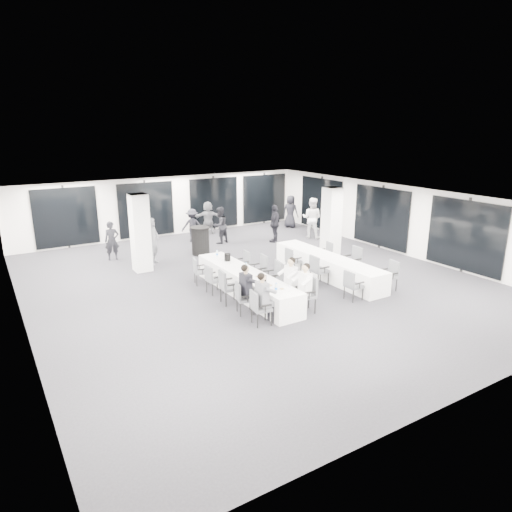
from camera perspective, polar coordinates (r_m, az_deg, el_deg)
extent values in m
cube|color=#27262C|center=(15.48, -0.30, -3.26)|extent=(14.00, 16.00, 0.02)
cube|color=white|center=(14.80, -0.31, 7.11)|extent=(14.00, 16.00, 0.02)
cube|color=white|center=(13.05, -27.68, -2.35)|extent=(0.02, 16.00, 2.80)
cube|color=white|center=(19.56, 17.59, 4.36)|extent=(0.02, 16.00, 2.80)
cube|color=white|center=(22.18, -11.16, 6.11)|extent=(14.00, 0.02, 2.80)
cube|color=white|center=(9.55, 25.77, -8.47)|extent=(14.00, 0.02, 2.80)
cube|color=black|center=(22.12, -11.09, 5.95)|extent=(13.60, 0.06, 2.50)
cube|color=black|center=(20.17, 15.32, 4.73)|extent=(0.06, 14.00, 2.50)
cube|color=white|center=(16.82, -14.26, 2.81)|extent=(0.60, 0.60, 2.80)
cube|color=white|center=(18.29, 9.39, 4.13)|extent=(0.60, 0.60, 2.80)
cube|color=white|center=(14.18, -1.27, -3.45)|extent=(0.90, 5.00, 0.75)
cube|color=white|center=(16.08, 8.92, -1.28)|extent=(0.90, 5.00, 0.75)
cylinder|color=black|center=(18.75, -6.96, 1.89)|extent=(0.72, 0.72, 1.13)
cylinder|color=black|center=(18.62, -7.02, 3.58)|extent=(0.82, 0.82, 0.02)
cube|color=#4A4C50|center=(12.12, 0.69, -6.57)|extent=(0.52, 0.54, 0.08)
cube|color=#4A4C50|center=(11.93, -0.27, -5.54)|extent=(0.13, 0.46, 0.46)
cylinder|color=black|center=(12.31, -0.54, -7.43)|extent=(0.04, 0.04, 0.41)
cylinder|color=black|center=(11.97, 0.20, -8.12)|extent=(0.04, 0.04, 0.41)
cylinder|color=black|center=(12.45, 1.16, -7.14)|extent=(0.04, 0.04, 0.41)
cylinder|color=black|center=(12.12, 1.94, -7.82)|extent=(0.04, 0.04, 0.41)
cube|color=black|center=(12.26, 0.22, -5.43)|extent=(0.34, 0.09, 0.04)
cube|color=black|center=(11.84, 1.19, -6.23)|extent=(0.34, 0.09, 0.04)
cube|color=#4A4C50|center=(12.80, -1.35, -5.39)|extent=(0.54, 0.55, 0.08)
cube|color=#4A4C50|center=(12.66, -2.28, -4.40)|extent=(0.17, 0.44, 0.44)
cylinder|color=black|center=(13.01, -2.39, -6.14)|extent=(0.03, 0.03, 0.39)
cylinder|color=black|center=(12.67, -1.94, -6.77)|extent=(0.03, 0.03, 0.39)
cylinder|color=black|center=(13.11, -0.76, -5.96)|extent=(0.03, 0.03, 0.39)
cylinder|color=black|center=(12.77, -0.28, -6.57)|extent=(0.03, 0.03, 0.39)
cube|color=black|center=(12.96, -1.64, -4.35)|extent=(0.32, 0.12, 0.04)
cube|color=black|center=(12.53, -1.06, -5.07)|extent=(0.32, 0.12, 0.04)
cube|color=#4A4C50|center=(13.52, -3.28, -3.98)|extent=(0.55, 0.57, 0.09)
cube|color=#4A4C50|center=(13.34, -4.24, -2.94)|extent=(0.12, 0.50, 0.50)
cylinder|color=black|center=(13.72, -4.43, -4.86)|extent=(0.04, 0.04, 0.44)
cylinder|color=black|center=(13.35, -3.77, -5.46)|extent=(0.04, 0.04, 0.44)
cylinder|color=black|center=(13.87, -2.76, -4.60)|extent=(0.04, 0.04, 0.44)
cylinder|color=black|center=(13.50, -2.06, -5.19)|extent=(0.04, 0.04, 0.44)
cube|color=black|center=(13.69, -3.71, -2.90)|extent=(0.37, 0.08, 0.04)
cube|color=black|center=(13.22, -2.85, -3.59)|extent=(0.37, 0.08, 0.04)
cube|color=#4A4C50|center=(14.38, -5.18, -3.00)|extent=(0.46, 0.48, 0.08)
cube|color=#4A4C50|center=(14.20, -5.94, -2.17)|extent=(0.08, 0.44, 0.44)
cylinder|color=black|center=(14.53, -6.19, -3.81)|extent=(0.03, 0.03, 0.39)
cylinder|color=black|center=(14.21, -5.44, -4.25)|extent=(0.03, 0.03, 0.39)
cylinder|color=black|center=(14.70, -4.88, -3.53)|extent=(0.03, 0.03, 0.39)
cylinder|color=black|center=(14.39, -4.11, -3.95)|extent=(0.03, 0.03, 0.39)
cube|color=black|center=(14.53, -5.66, -2.14)|extent=(0.33, 0.06, 0.04)
cube|color=black|center=(14.13, -4.71, -2.64)|extent=(0.33, 0.06, 0.04)
cube|color=#4A4C50|center=(15.25, -6.88, -1.98)|extent=(0.52, 0.54, 0.07)
cube|color=#4A4C50|center=(15.14, -7.67, -1.14)|extent=(0.16, 0.43, 0.43)
cylinder|color=black|center=(15.47, -7.66, -2.64)|extent=(0.03, 0.03, 0.38)
cylinder|color=black|center=(15.12, -7.41, -3.07)|extent=(0.03, 0.03, 0.38)
cylinder|color=black|center=(15.53, -6.30, -2.51)|extent=(0.03, 0.03, 0.38)
cylinder|color=black|center=(15.18, -6.02, -2.94)|extent=(0.03, 0.03, 0.38)
cube|color=black|center=(15.42, -7.06, -1.16)|extent=(0.32, 0.11, 0.04)
cube|color=black|center=(14.98, -6.73, -1.66)|extent=(0.32, 0.11, 0.04)
cube|color=#4A4C50|center=(12.96, 6.17, -4.93)|extent=(0.61, 0.62, 0.09)
cube|color=#4A4C50|center=(12.95, 7.18, -3.60)|extent=(0.18, 0.50, 0.50)
cylinder|color=black|center=(12.96, 7.41, -6.24)|extent=(0.04, 0.04, 0.44)
cylinder|color=black|center=(13.32, 6.61, -5.57)|extent=(0.04, 0.04, 0.44)
cylinder|color=black|center=(12.79, 5.63, -6.48)|extent=(0.04, 0.04, 0.44)
cylinder|color=black|center=(13.16, 4.88, -5.80)|extent=(0.04, 0.04, 0.44)
cube|color=black|center=(12.66, 6.69, -4.56)|extent=(0.37, 0.13, 0.04)
cube|color=black|center=(13.13, 5.72, -3.78)|extent=(0.37, 0.13, 0.04)
cube|color=#4A4C50|center=(13.49, 4.39, -4.28)|extent=(0.51, 0.53, 0.08)
cube|color=#4A4C50|center=(13.55, 5.04, -3.05)|extent=(0.13, 0.44, 0.44)
cylinder|color=black|center=(13.58, 5.52, -5.23)|extent=(0.03, 0.03, 0.39)
cylinder|color=black|center=(13.83, 4.36, -4.81)|extent=(0.03, 0.03, 0.39)
cylinder|color=black|center=(13.32, 4.38, -5.63)|extent=(0.03, 0.03, 0.39)
cylinder|color=black|center=(13.57, 3.22, -5.19)|extent=(0.03, 0.03, 0.39)
cube|color=black|center=(13.28, 5.15, -3.89)|extent=(0.33, 0.09, 0.04)
cube|color=black|center=(13.59, 3.68, -3.38)|extent=(0.33, 0.09, 0.04)
cube|color=#4A4C50|center=(14.27, 1.96, -2.85)|extent=(0.58, 0.60, 0.09)
cube|color=#4A4C50|center=(14.27, 2.85, -1.63)|extent=(0.15, 0.50, 0.50)
cylinder|color=black|center=(14.26, 3.09, -4.02)|extent=(0.04, 0.04, 0.44)
cylinder|color=black|center=(14.63, 2.40, -3.48)|extent=(0.04, 0.04, 0.44)
cylinder|color=black|center=(14.10, 1.48, -4.24)|extent=(0.04, 0.04, 0.44)
cylinder|color=black|center=(14.47, 0.83, -3.69)|extent=(0.04, 0.04, 0.44)
cube|color=black|center=(13.98, 2.40, -2.48)|extent=(0.37, 0.11, 0.04)
cube|color=black|center=(14.45, 1.55, -1.84)|extent=(0.37, 0.11, 0.04)
cube|color=#4A4C50|center=(14.94, 0.20, -1.98)|extent=(0.56, 0.58, 0.09)
cube|color=#4A4C50|center=(14.95, 1.03, -0.80)|extent=(0.13, 0.50, 0.50)
cylinder|color=black|center=(14.92, 1.30, -3.07)|extent=(0.04, 0.04, 0.44)
cylinder|color=black|center=(15.29, 0.60, -2.59)|extent=(0.04, 0.04, 0.44)
cylinder|color=black|center=(14.75, -0.21, -3.30)|extent=(0.04, 0.04, 0.44)
cylinder|color=black|center=(15.12, -0.88, -2.81)|extent=(0.04, 0.04, 0.44)
cube|color=black|center=(14.65, 0.64, -1.59)|extent=(0.37, 0.09, 0.04)
cube|color=black|center=(15.12, -0.22, -1.03)|extent=(0.37, 0.09, 0.04)
cube|color=#4A4C50|center=(15.84, -1.84, -1.14)|extent=(0.48, 0.50, 0.08)
cube|color=#4A4C50|center=(15.85, -1.16, -0.14)|extent=(0.10, 0.45, 0.44)
cylinder|color=black|center=(15.82, -0.91, -2.05)|extent=(0.03, 0.03, 0.39)
cylinder|color=black|center=(16.15, -1.50, -1.67)|extent=(0.03, 0.03, 0.39)
cylinder|color=black|center=(15.66, -2.18, -2.24)|extent=(0.03, 0.03, 0.39)
cylinder|color=black|center=(16.00, -2.75, -1.85)|extent=(0.03, 0.03, 0.39)
cube|color=black|center=(15.58, -1.48, -0.80)|extent=(0.33, 0.07, 0.04)
cube|color=black|center=(16.00, -2.21, -0.35)|extent=(0.33, 0.07, 0.04)
cube|color=#4A4C50|center=(14.10, 12.13, -3.68)|extent=(0.45, 0.47, 0.08)
cube|color=#4A4C50|center=(13.87, 11.55, -2.83)|extent=(0.06, 0.45, 0.45)
cylinder|color=black|center=(14.18, 10.96, -4.51)|extent=(0.03, 0.03, 0.40)
cylinder|color=black|center=(13.92, 12.04, -4.97)|extent=(0.03, 0.03, 0.40)
cylinder|color=black|center=(14.43, 12.10, -4.21)|extent=(0.03, 0.03, 0.40)
cylinder|color=black|center=(14.18, 13.18, -4.65)|extent=(0.03, 0.03, 0.40)
cube|color=black|center=(14.21, 11.50, -2.78)|extent=(0.33, 0.04, 0.04)
cube|color=black|center=(13.88, 12.86, -3.32)|extent=(0.33, 0.04, 0.04)
cube|color=#4A4C50|center=(15.23, 7.95, -1.83)|extent=(0.50, 0.52, 0.08)
cube|color=#4A4C50|center=(15.01, 7.29, -0.93)|extent=(0.08, 0.49, 0.49)
cylinder|color=black|center=(15.34, 6.81, -2.66)|extent=(0.04, 0.04, 0.43)
cylinder|color=black|center=(15.03, 7.77, -3.10)|extent=(0.04, 0.04, 0.43)
cylinder|color=black|center=(15.59, 8.06, -2.40)|extent=(0.04, 0.04, 0.43)
cylinder|color=black|center=(15.28, 9.03, -2.83)|extent=(0.04, 0.04, 0.43)
cube|color=black|center=(15.37, 7.38, -0.93)|extent=(0.36, 0.05, 0.04)
cube|color=black|center=(14.98, 8.60, -1.44)|extent=(0.36, 0.05, 0.04)
cube|color=#4A4C50|center=(16.34, 4.72, -0.65)|extent=(0.45, 0.47, 0.08)
cube|color=#4A4C50|center=(16.14, 4.14, 0.12)|extent=(0.06, 0.44, 0.44)
cylinder|color=black|center=(16.44, 3.77, -1.37)|extent=(0.03, 0.03, 0.39)
cylinder|color=black|center=(16.15, 4.57, -1.72)|extent=(0.03, 0.03, 0.39)
cylinder|color=black|center=(16.66, 4.84, -1.16)|extent=(0.03, 0.03, 0.39)
cylinder|color=black|center=(16.37, 5.65, -1.49)|extent=(0.03, 0.03, 0.39)
cube|color=black|center=(16.47, 4.24, 0.10)|extent=(0.33, 0.04, 0.04)
cube|color=black|center=(16.11, 5.25, -0.30)|extent=(0.33, 0.04, 0.04)
cube|color=#4A4C50|center=(15.15, 16.14, -2.49)|extent=(0.53, 0.55, 0.08)
cube|color=#4A4C50|center=(15.21, 16.87, -1.40)|extent=(0.13, 0.47, 0.46)
cylinder|color=black|center=(15.21, 17.13, -3.49)|extent=(0.04, 0.04, 0.41)
cylinder|color=black|center=(15.50, 16.19, -3.05)|extent=(0.04, 0.04, 0.41)
cylinder|color=black|center=(14.96, 15.94, -3.72)|extent=(0.04, 0.04, 0.41)
cylinder|color=black|center=(15.26, 15.00, -3.26)|extent=(0.04, 0.04, 0.41)
cube|color=black|center=(14.92, 16.79, -2.14)|extent=(0.35, 0.09, 0.04)
cube|color=black|center=(15.29, 15.60, -1.61)|extent=(0.35, 0.09, 0.04)
cube|color=#4A4C50|center=(16.25, 11.83, -0.81)|extent=(0.54, 0.56, 0.09)
cube|color=#4A4C50|center=(16.32, 12.55, 0.29)|extent=(0.10, 0.51, 0.50)
cylinder|color=black|center=(16.31, 12.86, -1.80)|extent=(0.04, 0.04, 0.45)
cylinder|color=black|center=(16.62, 11.90, -1.40)|extent=(0.04, 0.04, 0.45)
cylinder|color=black|center=(16.04, 11.66, -2.03)|extent=(0.04, 0.04, 0.45)
cylinder|color=black|center=(16.36, 10.71, -1.61)|extent=(0.04, 0.04, 0.45)
cube|color=black|center=(16.00, 12.48, -0.42)|extent=(0.37, 0.07, 0.04)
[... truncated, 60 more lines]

